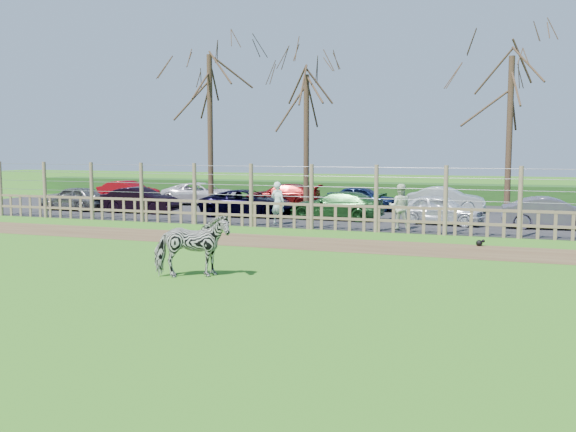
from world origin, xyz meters
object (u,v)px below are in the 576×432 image
(car_2, at_px, (248,203))
(car_7, at_px, (129,191))
(car_11, at_px, (446,199))
(car_5, at_px, (552,213))
(car_0, at_px, (75,198))
(zebra, at_px, (192,246))
(visitor_a, at_px, (278,203))
(car_4, at_px, (440,209))
(tree_mid, at_px, (306,110))
(car_1, at_px, (140,200))
(tree_left, at_px, (210,95))
(car_9, at_px, (282,195))
(visitor_b, at_px, (400,207))
(tree_right, at_px, (511,98))
(car_3, at_px, (336,206))
(car_10, at_px, (363,198))
(crow, at_px, (480,243))
(car_8, at_px, (202,194))

(car_2, relative_size, car_7, 1.19)
(car_11, bearing_deg, car_5, -140.82)
(car_0, bearing_deg, zebra, 49.73)
(visitor_a, distance_m, car_0, 11.76)
(car_4, bearing_deg, tree_mid, 77.21)
(car_1, xyz_separation_m, car_2, (5.46, 0.28, 0.00))
(tree_mid, bearing_deg, tree_left, -167.47)
(car_9, distance_m, car_11, 8.46)
(visitor_b, bearing_deg, tree_right, -133.33)
(visitor_a, relative_size, car_7, 0.47)
(car_3, xyz_separation_m, car_11, (4.14, 5.05, 0.00))
(car_2, xyz_separation_m, car_9, (-0.25, 5.10, 0.00))
(zebra, bearing_deg, car_0, 19.22)
(car_1, bearing_deg, visitor_b, -101.29)
(tree_right, xyz_separation_m, visitor_b, (-3.76, -5.21, -4.34))
(visitor_a, height_order, car_11, visitor_a)
(car_0, distance_m, car_10, 14.29)
(zebra, relative_size, car_9, 0.44)
(car_2, xyz_separation_m, car_11, (8.21, 5.13, 0.00))
(visitor_a, xyz_separation_m, car_2, (-2.32, 2.44, -0.26))
(tree_left, bearing_deg, car_1, -152.40)
(tree_mid, distance_m, visitor_b, 8.08)
(visitor_a, bearing_deg, car_9, -56.11)
(tree_right, relative_size, crow, 26.68)
(tree_mid, height_order, car_1, tree_mid)
(car_8, bearing_deg, tree_right, -95.67)
(visitor_a, distance_m, car_5, 10.58)
(zebra, xyz_separation_m, car_10, (0.18, 17.43, -0.13))
(tree_left, bearing_deg, car_0, -167.15)
(visitor_a, relative_size, car_1, 0.47)
(visitor_b, height_order, car_1, visitor_b)
(visitor_b, distance_m, car_9, 10.63)
(car_3, relative_size, car_11, 1.14)
(visitor_b, xyz_separation_m, car_2, (-7.24, 2.44, -0.26))
(car_11, bearing_deg, car_9, 89.72)
(visitor_b, height_order, car_11, visitor_b)
(car_5, bearing_deg, car_2, 84.52)
(tree_left, height_order, car_10, tree_left)
(crow, height_order, car_11, car_11)
(crow, distance_m, car_1, 16.64)
(car_4, relative_size, car_10, 1.00)
(visitor_a, xyz_separation_m, visitor_b, (4.92, -0.00, 0.00))
(car_2, bearing_deg, tree_mid, -46.88)
(tree_left, xyz_separation_m, crow, (12.82, -6.78, -5.51))
(car_4, distance_m, car_9, 10.22)
(car_0, height_order, car_11, same)
(tree_mid, distance_m, visitor_a, 6.16)
(tree_left, relative_size, tree_mid, 1.15)
(visitor_a, bearing_deg, tree_left, -22.53)
(visitor_b, distance_m, car_8, 13.94)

